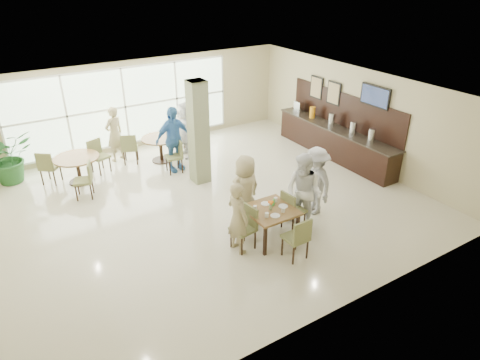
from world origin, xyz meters
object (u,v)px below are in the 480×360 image
teen_right (304,193)px  adult_b (186,129)px  main_table (270,213)px  teen_left (238,218)px  teen_standing (315,181)px  round_table_left (77,162)px  adult_a (173,139)px  potted_plant (8,157)px  round_table_right (160,143)px  buffet_counter (335,139)px  teen_far (245,190)px  adult_standing (115,134)px

teen_right → adult_b: size_ratio=1.04×
main_table → teen_left: teen_left is taller
teen_standing → teen_left: bearing=-72.9°
round_table_left → adult_a: size_ratio=0.63×
round_table_left → adult_a: adult_a is taller
potted_plant → teen_right: teen_right is taller
potted_plant → round_table_right: bearing=-12.5°
round_table_right → buffet_counter: bearing=-28.2°
teen_far → teen_left: bearing=39.0°
teen_far → teen_right: teen_right is taller
round_table_right → potted_plant: size_ratio=0.79×
round_table_left → adult_b: (3.30, 0.10, 0.27)m
main_table → round_table_left: 5.75m
buffet_counter → adult_standing: (-5.82, 3.28, 0.29)m
buffet_counter → potted_plant: (-8.72, 3.41, 0.16)m
teen_right → teen_standing: (0.68, 0.39, -0.07)m
round_table_right → round_table_left: bearing=-176.4°
round_table_right → adult_b: (0.82, -0.05, 0.29)m
teen_far → teen_right: bearing=126.1°
teen_left → teen_far: size_ratio=0.95×
teen_left → teen_right: teen_right is taller
adult_standing → buffet_counter: bearing=127.5°
teen_left → adult_b: bearing=-19.3°
buffet_counter → teen_right: 4.35m
buffet_counter → potted_plant: 9.36m
buffet_counter → teen_standing: size_ratio=2.80×
round_table_left → buffet_counter: bearing=-18.2°
round_table_right → teen_far: size_ratio=0.67×
potted_plant → teen_far: 6.74m
teen_far → adult_standing: 5.23m
teen_far → adult_standing: bearing=-84.6°
round_table_right → teen_right: 5.32m
main_table → adult_a: adult_a is taller
teen_standing → adult_b: size_ratio=0.97×
round_table_right → potted_plant: (-4.03, 0.89, 0.14)m
potted_plant → teen_standing: 8.23m
teen_standing → adult_standing: adult_standing is taller
buffet_counter → teen_standing: 3.56m
buffet_counter → adult_standing: size_ratio=2.79×
potted_plant → teen_left: teen_left is taller
teen_right → main_table: bearing=-111.0°
buffet_counter → adult_b: buffet_counter is taller
round_table_right → adult_b: 0.87m
round_table_right → adult_b: bearing=-3.8°
main_table → teen_left: (-0.80, 0.03, 0.13)m
round_table_right → potted_plant: 4.13m
round_table_left → teen_far: size_ratio=0.73×
round_table_right → teen_far: 4.28m
teen_standing → adult_b: bearing=-157.9°
round_table_left → round_table_right: size_ratio=1.08×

